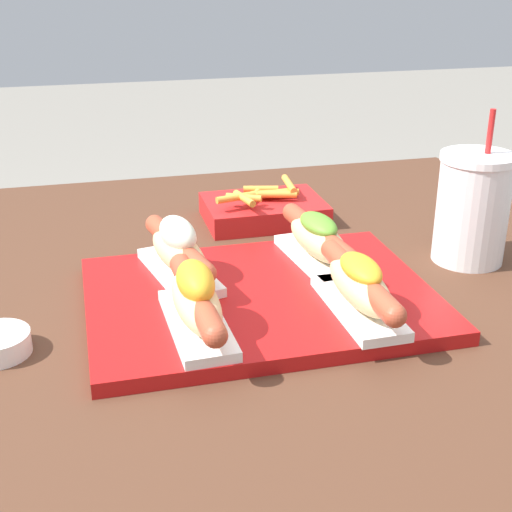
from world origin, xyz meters
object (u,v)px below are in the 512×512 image
Objects in this scene: hot_dog_3 at (318,239)px; hot_dog_2 at (179,251)px; serving_tray at (260,298)px; hot_dog_1 at (360,286)px; fries_basket at (264,209)px; hot_dog_0 at (196,300)px; drink_cup at (472,208)px.

hot_dog_2 is at bearing 179.65° from hot_dog_3.
serving_tray is 0.12m from hot_dog_2.
hot_dog_1 is at bearing -89.86° from hot_dog_3.
hot_dog_3 is at bearing 35.33° from serving_tray.
hot_dog_3 is (-0.00, 0.15, -0.00)m from hot_dog_1.
hot_dog_2 is 1.08× the size of fries_basket.
hot_dog_0 is 0.14m from hot_dog_2.
serving_tray is 1.97× the size of drink_cup.
hot_dog_2 is (-0.09, 0.07, 0.04)m from serving_tray.
hot_dog_3 reaches higher than serving_tray.
hot_dog_0 is at bearing 178.48° from hot_dog_1.
fries_basket is (0.08, 0.29, 0.01)m from serving_tray.
drink_cup is at bearing -1.33° from hot_dog_3.
hot_dog_2 reaches higher than hot_dog_1.
hot_dog_2 reaches higher than fries_basket.
hot_dog_0 reaches higher than hot_dog_3.
hot_dog_0 is 1.00× the size of hot_dog_1.
hot_dog_1 is 1.02× the size of hot_dog_2.
hot_dog_0 is at bearing -90.84° from hot_dog_2.
serving_tray is 0.13m from hot_dog_3.
hot_dog_1 reaches higher than fries_basket.
fries_basket is (-0.02, 0.37, -0.03)m from hot_dog_1.
serving_tray is at bearing -38.33° from hot_dog_2.
hot_dog_2 is 0.41m from drink_cup.
hot_dog_1 is at bearing -147.34° from drink_cup.
fries_basket is at bearing 64.57° from hot_dog_0.
hot_dog_0 is 0.19m from hot_dog_1.
hot_dog_3 is 0.23m from drink_cup.
fries_basket is (0.17, 0.36, -0.03)m from hot_dog_0.
serving_tray is 0.13m from hot_dog_0.
hot_dog_0 reaches higher than hot_dog_1.
hot_dog_3 is at bearing 90.14° from hot_dog_1.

